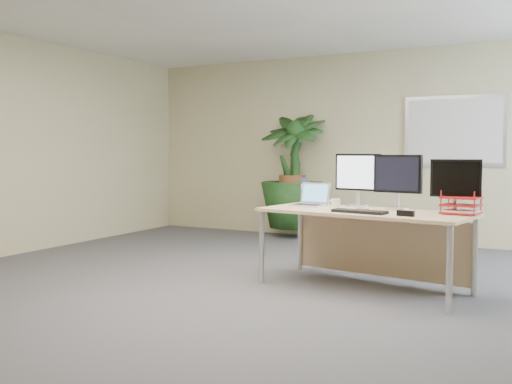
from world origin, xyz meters
The scene contains 17 objects.
floor centered at (0.00, 0.00, 0.00)m, with size 8.00×8.00×0.00m, color #4D4D52.
back_wall centered at (0.00, 4.00, 1.35)m, with size 7.00×0.04×2.70m, color #BDB585.
whiteboard centered at (1.20, 3.97, 1.55)m, with size 1.30×0.04×0.95m.
desk centered at (0.88, 1.16, 0.58)m, with size 2.01×1.08×0.73m.
floor_plant centered at (-1.03, 3.70, 0.75)m, with size 0.84×0.84×1.50m, color #153B17.
monitor_left centered at (0.69, 1.40, 1.03)m, with size 0.47×0.21×0.52m.
monitor_right centered at (1.11, 1.28, 1.03)m, with size 0.46×0.21×0.51m.
monitor_dark centered at (1.64, 1.19, 1.01)m, with size 0.43×0.19×0.47m.
laptop centered at (0.26, 1.26, 0.79)m, with size 0.36×0.32×0.23m.
keyboard centered at (0.89, 0.84, 0.75)m, with size 0.48×0.16×0.03m, color black.
coffee_mug centered at (0.58, 1.06, 0.78)m, with size 0.13×0.09×0.10m.
spiral_notebook centered at (0.79, 1.03, 0.74)m, with size 0.26×0.20×0.01m, color white.
orange_pen centered at (0.86, 1.05, 0.75)m, with size 0.01×0.01×0.13m, color orange.
yellow_highlighter centered at (1.02, 1.01, 0.74)m, with size 0.02×0.02×0.13m, color yellow.
water_bottle centered at (0.08, 1.49, 0.86)m, with size 0.07×0.07×0.26m.
letter_tray centered at (1.70, 1.13, 0.80)m, with size 0.34×0.28×0.14m.
stapler centered at (1.31, 0.76, 0.76)m, with size 0.15×0.04×0.05m, color black.
Camera 1 is at (2.40, -4.02, 1.27)m, focal length 40.00 mm.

